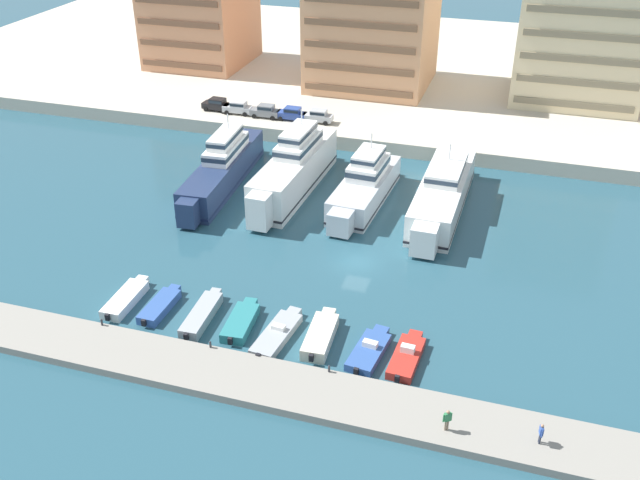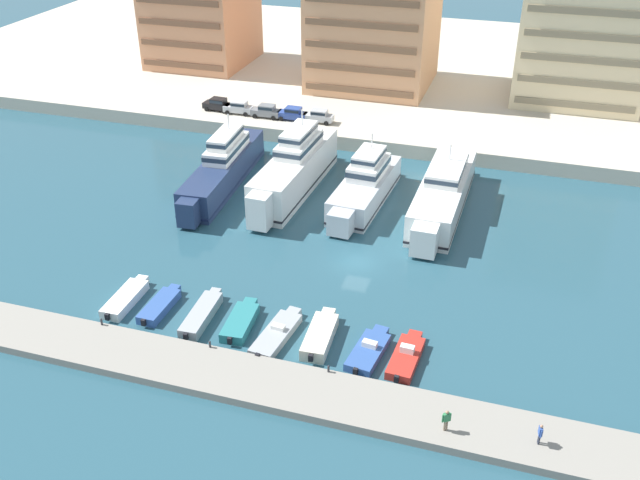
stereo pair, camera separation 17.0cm
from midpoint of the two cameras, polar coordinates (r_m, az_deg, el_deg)
name	(u,v)px [view 1 (the left image)]	position (r m, az deg, el deg)	size (l,w,h in m)	color
ground_plane	(356,262)	(69.86, 2.87, -1.80)	(400.00, 400.00, 0.00)	#285160
quay_promenade	(449,73)	(124.87, 10.24, 13.03)	(180.00, 70.00, 1.88)	beige
pier_dock	(291,389)	(54.82, -2.40, -11.83)	(120.00, 5.20, 0.69)	gray
yacht_navy_far_left	(223,168)	(84.82, -7.85, 5.75)	(5.13, 22.50, 7.86)	navy
yacht_white_left	(294,169)	(82.57, -2.15, 5.70)	(4.84, 21.62, 8.92)	white
yacht_silver_mid_left	(365,185)	(80.36, 3.53, 4.40)	(5.27, 17.79, 7.47)	silver
yacht_white_center_left	(442,193)	(79.56, 9.71, 3.71)	(4.92, 22.21, 6.68)	white
motorboat_white_far_left	(126,299)	(66.22, -15.33, -4.54)	(2.00, 6.65, 0.88)	white
motorboat_blue_left	(160,306)	(64.60, -12.73, -5.16)	(1.83, 5.99, 0.85)	#33569E
motorboat_grey_mid_left	(202,314)	(62.71, -9.50, -5.89)	(1.99, 7.15, 0.96)	#9EA3A8
motorboat_teal_center_left	(241,322)	(61.48, -6.42, -6.51)	(2.44, 6.18, 0.88)	teal
motorboat_grey_center	(277,334)	(60.00, -3.51, -7.49)	(2.68, 7.31, 1.09)	#9EA3A8
motorboat_cream_center_right	(321,335)	(59.43, -0.03, -7.65)	(2.36, 6.71, 1.08)	beige
motorboat_blue_mid_right	(369,351)	(58.29, 3.88, -8.81)	(2.77, 6.36, 1.19)	#33569E
motorboat_red_right	(407,356)	(57.97, 6.87, -9.22)	(2.29, 6.40, 1.34)	red
car_black_far_left	(217,104)	(103.61, -8.28, 10.72)	(4.19, 2.10, 1.80)	black
car_silver_left	(238,107)	(102.05, -6.63, 10.52)	(4.15, 2.03, 1.80)	#B7BCC1
car_grey_mid_left	(266,111)	(100.32, -4.42, 10.28)	(4.12, 1.96, 1.80)	slate
car_blue_center_left	(292,113)	(99.15, -2.30, 10.10)	(4.12, 1.96, 1.80)	#28428E
car_silver_center	(318,116)	(98.21, -0.21, 9.92)	(4.13, 1.99, 1.80)	#B7BCC1
apartment_block_far_left	(199,1)	(124.87, -9.69, 18.36)	(15.57, 16.21, 22.24)	tan
apartment_block_left	(374,21)	(112.17, 4.27, 17.11)	(18.00, 17.29, 21.32)	tan
apartment_block_mid_left	(587,9)	(111.11, 20.57, 16.90)	(17.80, 15.86, 27.57)	beige
pedestrian_near_edge	(541,432)	(51.89, 17.18, -14.47)	(0.31, 0.64, 1.68)	#282D3D
pedestrian_mid_deck	(447,418)	(51.28, 10.06, -13.88)	(0.60, 0.46, 1.77)	#7A6B56
bollard_west	(102,322)	(62.87, -17.14, -6.28)	(0.20, 0.20, 0.61)	#2D2D33
bollard_west_mid	(210,344)	(58.46, -8.85, -8.23)	(0.20, 0.20, 0.61)	#2D2D33
bollard_east_mid	(329,368)	(55.51, 0.64, -10.23)	(0.20, 0.20, 0.61)	#2D2D33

